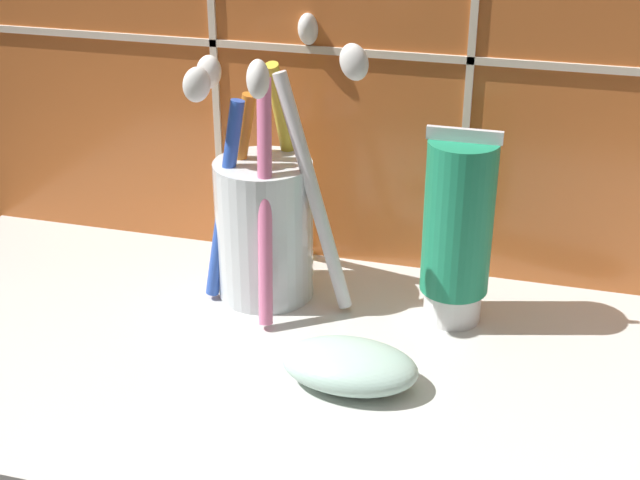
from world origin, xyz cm
name	(u,v)px	position (x,y,z in cm)	size (l,w,h in cm)	color
sink_counter	(393,386)	(0.00, 0.00, 1.00)	(70.49, 28.09, 2.00)	silver
toothbrush_cup	(265,217)	(-10.25, 7.17, 7.65)	(12.17, 13.58, 18.04)	silver
toothpaste_tube	(458,229)	(2.37, 7.20, 8.34)	(4.54, 4.33, 12.88)	white
soap_bar	(349,366)	(-2.23, -1.80, 3.22)	(7.93, 5.01, 2.44)	silver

